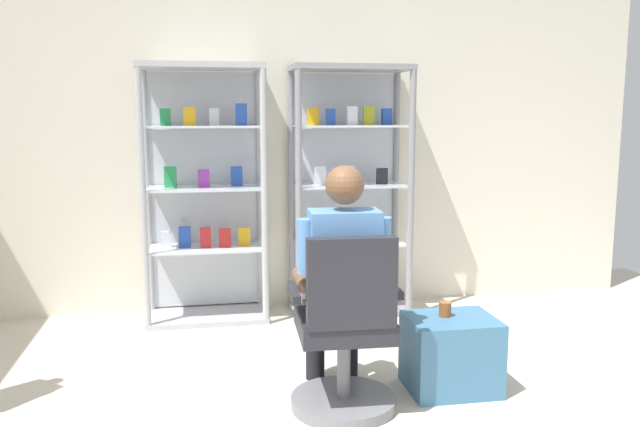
# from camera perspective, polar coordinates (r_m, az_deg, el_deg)

# --- Properties ---
(back_wall) EXTENTS (6.00, 0.10, 2.70)m
(back_wall) POSITION_cam_1_polar(r_m,az_deg,el_deg) (5.20, -4.06, 6.56)
(back_wall) COLOR silver
(back_wall) RESTS_ON ground
(display_cabinet_left) EXTENTS (0.90, 0.45, 1.90)m
(display_cabinet_left) POSITION_cam_1_polar(r_m,az_deg,el_deg) (4.96, -10.05, 1.83)
(display_cabinet_left) COLOR #B7B7BC
(display_cabinet_left) RESTS_ON ground
(display_cabinet_right) EXTENTS (0.90, 0.45, 1.90)m
(display_cabinet_right) POSITION_cam_1_polar(r_m,az_deg,el_deg) (5.08, 2.45, 2.19)
(display_cabinet_right) COLOR gray
(display_cabinet_right) RESTS_ON ground
(office_chair) EXTENTS (0.57, 0.56, 0.96)m
(office_chair) POSITION_cam_1_polar(r_m,az_deg,el_deg) (3.43, 2.26, -10.93)
(office_chair) COLOR slate
(office_chair) RESTS_ON ground
(seated_shopkeeper) EXTENTS (0.50, 0.58, 1.29)m
(seated_shopkeeper) POSITION_cam_1_polar(r_m,az_deg,el_deg) (3.49, 1.82, -5.11)
(seated_shopkeeper) COLOR black
(seated_shopkeeper) RESTS_ON ground
(storage_crate) EXTENTS (0.49, 0.40, 0.42)m
(storage_crate) POSITION_cam_1_polar(r_m,az_deg,el_deg) (3.83, 11.33, -11.89)
(storage_crate) COLOR teal
(storage_crate) RESTS_ON ground
(tea_glass) EXTENTS (0.07, 0.07, 0.08)m
(tea_glass) POSITION_cam_1_polar(r_m,az_deg,el_deg) (3.77, 10.85, -8.20)
(tea_glass) COLOR brown
(tea_glass) RESTS_ON storage_crate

